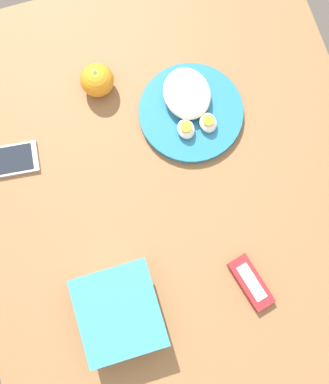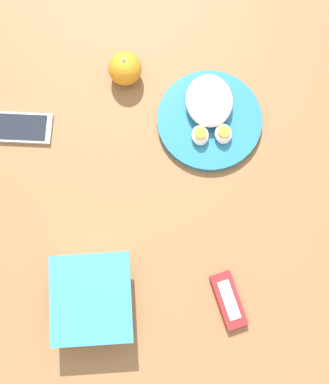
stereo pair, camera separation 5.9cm
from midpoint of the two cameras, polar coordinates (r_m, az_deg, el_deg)
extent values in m
plane|color=#4C4742|center=(1.87, 1.55, -7.04)|extent=(10.00, 10.00, 0.00)
cube|color=brown|center=(1.18, 2.43, -3.60)|extent=(1.23, 0.90, 0.03)
cylinder|color=brown|center=(1.75, 13.69, 13.58)|extent=(0.06, 0.06, 0.68)
cylinder|color=brown|center=(1.72, -12.84, 12.13)|extent=(0.06, 0.06, 0.68)
cube|color=white|center=(1.12, -6.13, -11.49)|extent=(0.16, 0.15, 0.07)
cube|color=beige|center=(1.14, -6.06, -11.51)|extent=(0.15, 0.13, 0.04)
cube|color=#338CC6|center=(1.08, -6.34, -11.44)|extent=(0.18, 0.16, 0.01)
ellipsoid|color=gray|center=(1.12, -6.47, -13.79)|extent=(0.06, 0.04, 0.03)
ellipsoid|color=gray|center=(1.12, -5.42, -11.46)|extent=(0.06, 0.06, 0.03)
ellipsoid|color=gray|center=(1.12, -5.33, -9.17)|extent=(0.05, 0.05, 0.03)
sphere|color=orange|center=(1.23, -2.86, 12.86)|extent=(0.08, 0.08, 0.08)
cylinder|color=#4C662D|center=(1.20, -2.94, 13.60)|extent=(0.01, 0.01, 0.00)
cylinder|color=teal|center=(1.22, 6.18, 7.45)|extent=(0.24, 0.24, 0.02)
ellipsoid|color=white|center=(1.21, 6.19, 9.51)|extent=(0.12, 0.10, 0.04)
ellipsoid|color=white|center=(1.19, 7.69, 6.01)|extent=(0.05, 0.04, 0.03)
cylinder|color=#F4A823|center=(1.18, 7.79, 6.25)|extent=(0.03, 0.03, 0.01)
ellipsoid|color=white|center=(1.19, 5.24, 5.89)|extent=(0.05, 0.04, 0.03)
cylinder|color=#F4A823|center=(1.17, 5.30, 6.13)|extent=(0.03, 0.03, 0.01)
cube|color=red|center=(1.15, 8.33, -11.51)|extent=(0.12, 0.07, 0.02)
cube|color=white|center=(1.14, 8.40, -11.50)|extent=(0.09, 0.04, 0.00)
cube|color=#ADADB2|center=(1.25, -14.05, 6.52)|extent=(0.09, 0.16, 0.01)
cube|color=black|center=(1.25, -14.12, 6.61)|extent=(0.07, 0.13, 0.00)
camera|label=1|loc=(0.03, -88.53, 6.40)|focal=50.00mm
camera|label=2|loc=(0.03, 91.47, -6.40)|focal=50.00mm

